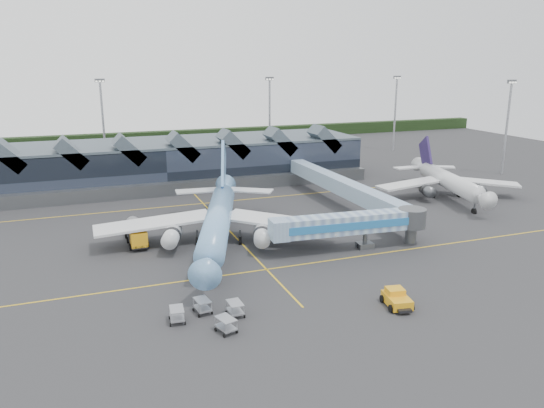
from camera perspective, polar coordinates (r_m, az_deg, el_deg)
name	(u,v)px	position (r m, az deg, el deg)	size (l,w,h in m)	color
ground	(248,250)	(77.45, -2.62, -4.96)	(260.00, 260.00, 0.00)	#292A2C
taxi_stripes	(229,230)	(86.51, -4.67, -2.82)	(120.00, 60.00, 0.01)	gold
tree_line_far	(146,138)	(182.33, -13.45, 6.93)	(260.00, 4.00, 4.00)	black
terminal	(160,163)	(119.88, -12.01, 4.34)	(90.00, 22.25, 12.52)	black
light_masts	(249,117)	(139.70, -2.44, 9.29)	(132.40, 42.56, 22.45)	#93959B
main_airliner	(218,218)	(79.18, -5.79, -1.49)	(35.37, 41.65, 13.76)	#629DC8
regional_jet	(447,180)	(112.07, 18.31, 2.46)	(28.86, 32.10, 11.13)	silver
jet_bridge	(359,224)	(77.68, 9.38, -2.10)	(24.05, 5.20, 5.52)	#6882AE
fuel_truck	(136,231)	(82.46, -14.45, -2.88)	(2.81, 9.43, 3.16)	black
pushback_tug	(397,299)	(61.72, 13.27, -9.91)	(3.30, 4.60, 1.90)	orange
baggage_carts	(210,313)	(57.41, -6.67, -11.55)	(7.75, 7.51, 1.56)	#9C9EA5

